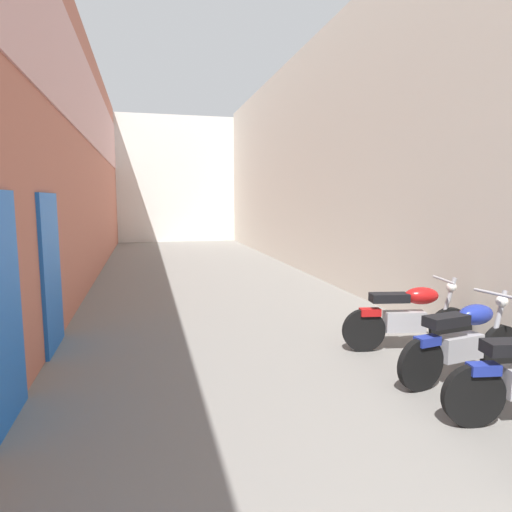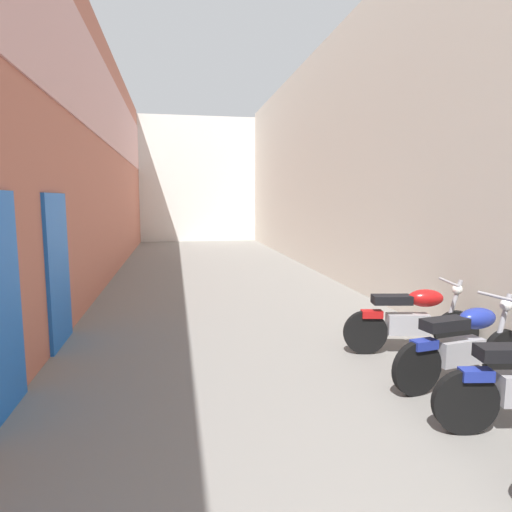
{
  "view_description": "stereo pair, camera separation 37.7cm",
  "coord_description": "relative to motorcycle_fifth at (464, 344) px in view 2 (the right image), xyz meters",
  "views": [
    {
      "loc": [
        -1.57,
        1.25,
        2.11
      ],
      "look_at": [
        -0.13,
        6.96,
        1.35
      ],
      "focal_mm": 30.66,
      "sensor_mm": 36.0,
      "label": 1
    },
    {
      "loc": [
        -1.2,
        1.17,
        2.11
      ],
      "look_at": [
        -0.13,
        6.96,
        1.35
      ],
      "focal_mm": 30.66,
      "sensor_mm": 36.0,
      "label": 2
    }
  ],
  "objects": [
    {
      "name": "motorcycle_sixth",
      "position": [
        -0.0,
        1.09,
        0.0
      ],
      "size": [
        1.84,
        0.58,
        1.04
      ],
      "color": "black",
      "rests_on": "ground"
    },
    {
      "name": "ground_plane",
      "position": [
        -1.96,
        4.37,
        -0.5
      ],
      "size": [
        39.54,
        39.54,
        0.0
      ],
      "primitive_type": "plane",
      "color": "slate"
    },
    {
      "name": "building_left",
      "position": [
        -5.05,
        6.3,
        2.69
      ],
      "size": [
        0.45,
        23.54,
        6.34
      ],
      "color": "#B76651",
      "rests_on": "ground"
    },
    {
      "name": "building_right",
      "position": [
        1.14,
        6.37,
        2.7
      ],
      "size": [
        0.45,
        23.54,
        6.4
      ],
      "color": "beige",
      "rests_on": "ground"
    },
    {
      "name": "motorcycle_fifth",
      "position": [
        0.0,
        0.0,
        0.0
      ],
      "size": [
        1.84,
        0.58,
        1.04
      ],
      "color": "black",
      "rests_on": "ground"
    },
    {
      "name": "building_far_end",
      "position": [
        -1.96,
        19.14,
        2.61
      ],
      "size": [
        8.8,
        2.0,
        6.22
      ],
      "primitive_type": "cube",
      "color": "silver",
      "rests_on": "ground"
    }
  ]
}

